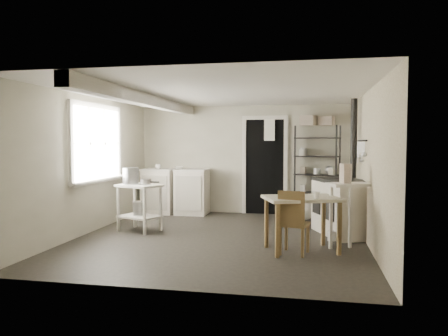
% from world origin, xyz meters
% --- Properties ---
extents(floor, '(5.00, 5.00, 0.00)m').
position_xyz_m(floor, '(0.00, 0.00, 0.00)').
color(floor, black).
rests_on(floor, ground).
extents(ceiling, '(5.00, 5.00, 0.00)m').
position_xyz_m(ceiling, '(0.00, 0.00, 2.30)').
color(ceiling, white).
rests_on(ceiling, wall_back).
extents(wall_back, '(4.50, 0.02, 2.30)m').
position_xyz_m(wall_back, '(0.00, 2.50, 1.15)').
color(wall_back, '#B9B39D').
rests_on(wall_back, ground).
extents(wall_front, '(4.50, 0.02, 2.30)m').
position_xyz_m(wall_front, '(0.00, -2.50, 1.15)').
color(wall_front, '#B9B39D').
rests_on(wall_front, ground).
extents(wall_left, '(0.02, 5.00, 2.30)m').
position_xyz_m(wall_left, '(-2.25, 0.00, 1.15)').
color(wall_left, '#B9B39D').
rests_on(wall_left, ground).
extents(wall_right, '(0.02, 5.00, 2.30)m').
position_xyz_m(wall_right, '(2.25, 0.00, 1.15)').
color(wall_right, '#B9B39D').
rests_on(wall_right, ground).
extents(window, '(0.12, 1.76, 1.28)m').
position_xyz_m(window, '(-2.22, 0.20, 1.50)').
color(window, silver).
rests_on(window, wall_left).
extents(doorway, '(0.96, 0.10, 2.08)m').
position_xyz_m(doorway, '(0.45, 2.47, 1.00)').
color(doorway, silver).
rests_on(doorway, ground).
extents(ceiling_beam, '(0.18, 5.00, 0.18)m').
position_xyz_m(ceiling_beam, '(-1.20, 0.00, 2.20)').
color(ceiling_beam, silver).
rests_on(ceiling_beam, ceiling).
extents(wallpaper_panel, '(0.01, 5.00, 2.30)m').
position_xyz_m(wallpaper_panel, '(2.24, 0.00, 1.15)').
color(wallpaper_panel, beige).
rests_on(wallpaper_panel, wall_right).
extents(utensil_rail, '(0.06, 1.20, 0.44)m').
position_xyz_m(utensil_rail, '(2.19, 0.60, 1.55)').
color(utensil_rail, '#B2B2B4').
rests_on(utensil_rail, wall_right).
extents(prep_table, '(0.84, 0.72, 0.80)m').
position_xyz_m(prep_table, '(-1.47, 0.27, 0.40)').
color(prep_table, silver).
rests_on(prep_table, ground).
extents(stockpot, '(0.33, 0.33, 0.29)m').
position_xyz_m(stockpot, '(-1.63, 0.27, 0.94)').
color(stockpot, '#B2B2B4').
rests_on(stockpot, prep_table).
extents(saucepan, '(0.23, 0.23, 0.10)m').
position_xyz_m(saucepan, '(-1.35, 0.26, 0.85)').
color(saucepan, '#B2B2B4').
rests_on(saucepan, prep_table).
extents(bucket, '(0.23, 0.23, 0.25)m').
position_xyz_m(bucket, '(-1.48, 0.28, 0.39)').
color(bucket, '#B2B2B4').
rests_on(bucket, prep_table).
extents(base_cabinets, '(1.47, 0.65, 0.96)m').
position_xyz_m(base_cabinets, '(-1.42, 2.15, 0.46)').
color(base_cabinets, silver).
rests_on(base_cabinets, ground).
extents(mixing_bowl, '(0.32, 0.32, 0.07)m').
position_xyz_m(mixing_bowl, '(-1.34, 2.16, 0.95)').
color(mixing_bowl, white).
rests_on(mixing_bowl, base_cabinets).
extents(counter_cup, '(0.15, 0.15, 0.09)m').
position_xyz_m(counter_cup, '(-1.79, 2.11, 0.97)').
color(counter_cup, white).
rests_on(counter_cup, base_cabinets).
extents(shelf_rack, '(0.94, 0.58, 1.86)m').
position_xyz_m(shelf_rack, '(1.53, 2.31, 0.95)').
color(shelf_rack, black).
rests_on(shelf_rack, ground).
extents(shelf_jar, '(0.10, 0.10, 0.19)m').
position_xyz_m(shelf_jar, '(1.21, 2.26, 1.37)').
color(shelf_jar, white).
rests_on(shelf_jar, shelf_rack).
extents(storage_box_a, '(0.36, 0.34, 0.20)m').
position_xyz_m(storage_box_a, '(1.35, 2.30, 2.01)').
color(storage_box_a, '#C0AF9B').
rests_on(storage_box_a, shelf_rack).
extents(storage_box_b, '(0.34, 0.32, 0.18)m').
position_xyz_m(storage_box_b, '(1.71, 2.34, 1.99)').
color(storage_box_b, '#C0AF9B').
rests_on(storage_box_b, shelf_rack).
extents(stove, '(1.02, 1.32, 0.91)m').
position_xyz_m(stove, '(1.92, 0.64, 0.44)').
color(stove, silver).
rests_on(stove, ground).
extents(stovepipe, '(0.12, 0.12, 1.28)m').
position_xyz_m(stovepipe, '(2.13, 1.13, 1.59)').
color(stovepipe, black).
rests_on(stovepipe, stove).
extents(side_ledge, '(0.69, 0.55, 0.94)m').
position_xyz_m(side_ledge, '(1.95, -0.27, 0.43)').
color(side_ledge, silver).
rests_on(side_ledge, ground).
extents(oats_box, '(0.16, 0.21, 0.28)m').
position_xyz_m(oats_box, '(1.89, -0.25, 1.01)').
color(oats_box, '#C0AF9B').
rests_on(oats_box, side_ledge).
extents(work_table, '(1.19, 1.01, 0.76)m').
position_xyz_m(work_table, '(1.28, -0.60, 0.38)').
color(work_table, beige).
rests_on(work_table, ground).
extents(table_cup, '(0.13, 0.13, 0.09)m').
position_xyz_m(table_cup, '(1.48, -0.75, 0.81)').
color(table_cup, white).
rests_on(table_cup, work_table).
extents(chair, '(0.44, 0.45, 0.88)m').
position_xyz_m(chair, '(1.19, -0.77, 0.48)').
color(chair, brown).
rests_on(chair, ground).
extents(flour_sack, '(0.39, 0.34, 0.44)m').
position_xyz_m(flour_sack, '(1.32, 1.91, 0.24)').
color(flour_sack, white).
rests_on(flour_sack, ground).
extents(floor_crock, '(0.16, 0.16, 0.15)m').
position_xyz_m(floor_crock, '(1.73, 0.14, 0.07)').
color(floor_crock, white).
rests_on(floor_crock, ground).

